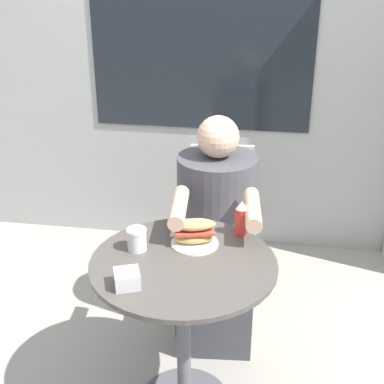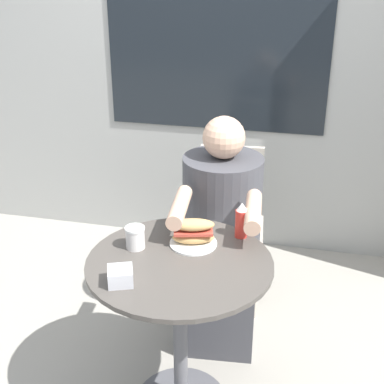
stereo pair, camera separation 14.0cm
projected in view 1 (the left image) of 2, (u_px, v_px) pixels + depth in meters
The scene contains 8 objects.
storefront_wall at pixel (227, 31), 3.20m from camera, with size 8.00×0.09×2.80m.
cafe_table at pixel (184, 303), 2.16m from camera, with size 0.74×0.74×0.74m.
diner_chair at pixel (221, 209), 2.99m from camera, with size 0.41×0.41×0.87m.
seated_diner at pixel (216, 245), 2.69m from camera, with size 0.44×0.72×1.15m.
sandwich_on_plate at pixel (195, 233), 2.18m from camera, with size 0.20×0.20×0.11m.
drink_cup at pixel (137, 239), 2.14m from camera, with size 0.08×0.08×0.09m.
napkin_box at pixel (127, 279), 1.92m from camera, with size 0.12×0.12×0.06m.
condiment_bottle at pixel (241, 219), 2.24m from camera, with size 0.05×0.05×0.16m.
Camera 1 is at (0.31, -1.75, 1.85)m, focal length 50.00 mm.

